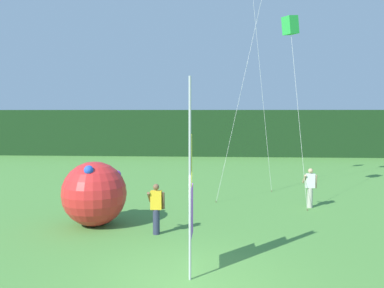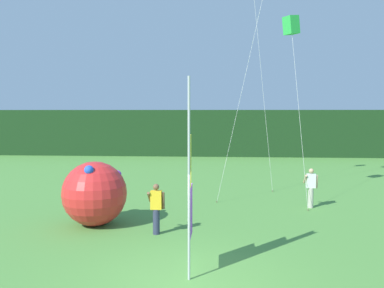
{
  "view_description": "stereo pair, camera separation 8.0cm",
  "coord_description": "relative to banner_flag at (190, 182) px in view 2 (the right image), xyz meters",
  "views": [
    {
      "loc": [
        0.65,
        -9.59,
        3.94
      ],
      "look_at": [
        -0.21,
        3.68,
        2.92
      ],
      "focal_mm": 39.07,
      "sensor_mm": 36.0,
      "label": 1
    },
    {
      "loc": [
        0.73,
        -9.58,
        3.94
      ],
      "look_at": [
        -0.21,
        3.68,
        2.92
      ],
      "focal_mm": 39.07,
      "sensor_mm": 36.0,
      "label": 2
    }
  ],
  "objects": [
    {
      "name": "ground_plane",
      "position": [
        0.02,
        -0.24,
        -2.28
      ],
      "size": [
        120.0,
        120.0,
        0.0
      ],
      "primitive_type": "plane",
      "color": "#518E3D"
    },
    {
      "name": "distant_treeline",
      "position": [
        0.02,
        27.79,
        -0.22
      ],
      "size": [
        80.0,
        2.4,
        4.11
      ],
      "primitive_type": "cube",
      "color": "#193819",
      "rests_on": "ground"
    },
    {
      "name": "banner_flag",
      "position": [
        0.0,
        0.0,
        0.0
      ],
      "size": [
        0.06,
        1.03,
        4.76
      ],
      "color": "#B7B7BC",
      "rests_on": "ground"
    },
    {
      "name": "person_near_banner",
      "position": [
        4.43,
        7.43,
        -1.41
      ],
      "size": [
        0.55,
        0.48,
        1.63
      ],
      "color": "#B7B2A3",
      "rests_on": "ground"
    },
    {
      "name": "person_mid_field",
      "position": [
        -1.34,
        3.29,
        -1.41
      ],
      "size": [
        0.55,
        0.48,
        1.64
      ],
      "color": "#2D334C",
      "rests_on": "ground"
    },
    {
      "name": "inflatable_balloon",
      "position": [
        -3.63,
        4.17,
        -1.16
      ],
      "size": [
        2.24,
        2.24,
        2.24
      ],
      "color": "red",
      "rests_on": "ground"
    },
    {
      "name": "kite_green_box_1",
      "position": [
        3.84,
        9.48,
        5.51
      ],
      "size": [
        0.81,
        3.04,
        8.25
      ],
      "color": "brown",
      "rests_on": "ground"
    }
  ]
}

